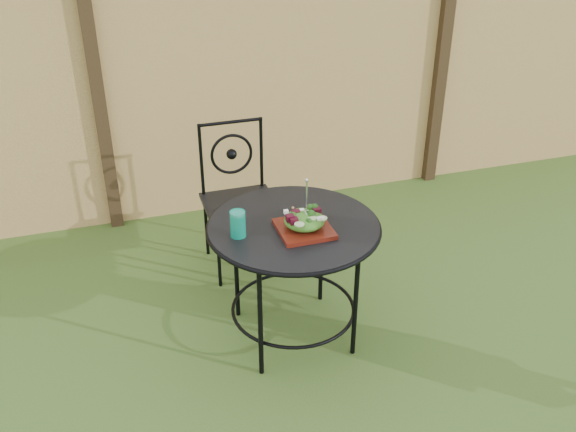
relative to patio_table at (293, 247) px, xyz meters
The scene contains 8 objects.
ground 0.91m from the patio_table, 51.78° to the right, with size 60.00×60.00×0.00m, color #234516.
fence 1.74m from the patio_table, 75.26° to the left, with size 8.00×0.12×1.90m.
patio_table is the anchor object (origin of this frame).
patio_chair 0.85m from the patio_table, 96.74° to the left, with size 0.46×0.46×0.95m.
salad_plate 0.17m from the patio_table, 69.36° to the right, with size 0.27×0.27×0.02m, color #51160B.
salad 0.22m from the patio_table, 69.36° to the right, with size 0.21×0.21×0.08m, color #235614.
fork 0.34m from the patio_table, 63.46° to the right, with size 0.01×0.01×0.18m, color silver.
drinking_glass 0.37m from the patio_table, behind, with size 0.08×0.08×0.14m, color #0C9272.
Camera 1 is at (-1.34, -2.21, 2.40)m, focal length 40.00 mm.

